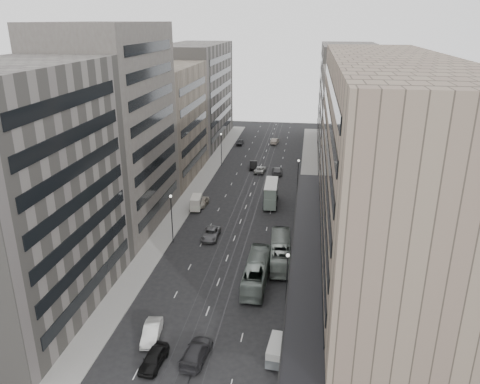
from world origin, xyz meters
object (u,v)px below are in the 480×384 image
Objects in this scene: panel_van at (196,202)px; sedan_1 at (152,332)px; double_decker at (271,193)px; sedan_2 at (211,234)px; bus_far at (280,251)px; vw_microbus at (277,350)px; pedestrian at (310,371)px; bus_near at (257,272)px; sedan_0 at (154,358)px.

sedan_1 is (4.04, -38.49, -0.62)m from panel_van.
double_decker reaches higher than sedan_2.
double_decker reaches higher than sedan_1.
bus_far is 21.78m from vw_microbus.
sedan_1 is at bearing -38.87° from pedestrian.
double_decker is at bearing -106.31° from pedestrian.
sedan_2 is at bearing -54.03° from bus_near.
sedan_1 is 0.91× the size of sedan_2.
sedan_0 is 4.48m from sedan_1.
sedan_0 is at bearing -162.39° from vw_microbus.
sedan_2 is at bearing -71.45° from panel_van.
bus_near is 7.07m from bus_far.
sedan_1 reaches higher than sedan_2.
sedan_0 is 2.43× the size of pedestrian.
bus_near is at bearing 62.70° from bus_far.
sedan_2 is at bearing 79.37° from sedan_1.
pedestrian is at bearing -82.04° from double_decker.
double_decker reaches higher than bus_near.
bus_near is 2.38× the size of sedan_1.
bus_near is 29.26m from double_decker.
panel_van is 43.05m from sedan_0.
bus_near is 6.07× the size of pedestrian.
double_decker is 4.22× the size of pedestrian.
double_decker is 1.94× the size of panel_van.
panel_van reaches higher than sedan_0.
double_decker is 18.60m from sedan_2.
sedan_1 is at bearing -93.64° from sedan_2.
bus_near reaches higher than sedan_2.
vw_microbus is at bearing -62.35° from pedestrian.
bus_far is at bearing 48.85° from sedan_1.
bus_far is 25.14m from panel_van.
vw_microbus is 4.44m from pedestrian.
sedan_1 reaches higher than sedan_0.
sedan_1 is (-13.29, -20.28, -0.87)m from bus_far.
bus_near is at bearing -55.39° from sedan_2.
vw_microbus reaches higher than pedestrian.
bus_far reaches higher than pedestrian.
double_decker is at bearing 69.16° from sedan_1.
bus_near is at bearing 69.22° from sedan_0.
pedestrian is (7.50, -17.91, -0.55)m from bus_near.
bus_far is 1.45× the size of double_decker.
sedan_0 is 16.31m from pedestrian.
panel_van is (-17.32, 18.21, -0.26)m from bus_far.
bus_near is at bearing -93.29° from pedestrian.
sedan_0 is (-12.73, -2.71, -0.41)m from vw_microbus.
sedan_2 is at bearing -31.45° from bus_far.
bus_near reaches higher than pedestrian.
bus_far is 6.13× the size of pedestrian.
sedan_0 is (5.67, -42.67, -0.63)m from panel_van.
panel_van is 0.77× the size of sedan_2.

